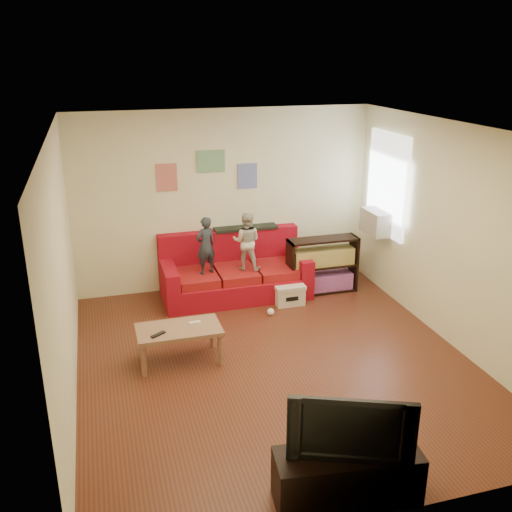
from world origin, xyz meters
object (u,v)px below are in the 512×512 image
object	(u,v)px
tv_stand	(347,476)
file_box	(289,294)
child_a	(206,246)
sofa	(234,274)
child_b	(246,241)
coffee_table	(179,333)
television	(351,424)
bookshelf	(322,268)

from	to	relation	value
tv_stand	file_box	bearing A→B (deg)	84.91
child_a	sofa	bearing A→B (deg)	-178.14
child_a	child_b	world-z (taller)	child_b
sofa	tv_stand	distance (m)	4.33
coffee_table	television	world-z (taller)	television
child_b	tv_stand	distance (m)	4.21
child_a	file_box	world-z (taller)	child_a
child_a	coffee_table	distance (m)	1.78
sofa	television	world-z (taller)	television
child_b	tv_stand	xyz separation A→B (m)	(-0.28, -4.15, -0.66)
sofa	child_b	size ratio (longest dim) A/B	2.52
child_a	file_box	xyz separation A→B (m)	(1.12, -0.38, -0.72)
coffee_table	tv_stand	size ratio (longest dim) A/B	0.82
bookshelf	tv_stand	bearing A→B (deg)	-109.52
tv_stand	television	xyz separation A→B (m)	(0.00, 0.00, 0.51)
bookshelf	sofa	bearing A→B (deg)	167.84
child_a	bookshelf	xyz separation A→B (m)	(1.75, -0.11, -0.49)
coffee_table	bookshelf	world-z (taller)	bookshelf
child_a	tv_stand	xyz separation A→B (m)	(0.32, -4.15, -0.65)
coffee_table	child_b	bearing A→B (deg)	51.74
file_box	tv_stand	size ratio (longest dim) A/B	0.37
sofa	file_box	xyz separation A→B (m)	(0.67, -0.55, -0.17)
sofa	tv_stand	size ratio (longest dim) A/B	1.82
child_a	tv_stand	distance (m)	4.21
tv_stand	child_a	bearing A→B (deg)	101.38
coffee_table	tv_stand	xyz separation A→B (m)	(0.96, -2.57, -0.15)
tv_stand	television	distance (m)	0.51
file_box	tv_stand	distance (m)	3.86
bookshelf	television	world-z (taller)	television
child_b	file_box	distance (m)	0.97
coffee_table	tv_stand	world-z (taller)	tv_stand
bookshelf	television	bearing A→B (deg)	-109.52
sofa	coffee_table	world-z (taller)	sofa
child_b	television	distance (m)	4.16
child_b	tv_stand	size ratio (longest dim) A/B	0.72
bookshelf	file_box	bearing A→B (deg)	-156.24
coffee_table	file_box	world-z (taller)	coffee_table
child_a	file_box	distance (m)	1.39
tv_stand	sofa	bearing A→B (deg)	95.22
bookshelf	tv_stand	size ratio (longest dim) A/B	0.90
child_a	child_b	size ratio (longest dim) A/B	0.98
file_box	television	distance (m)	3.90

